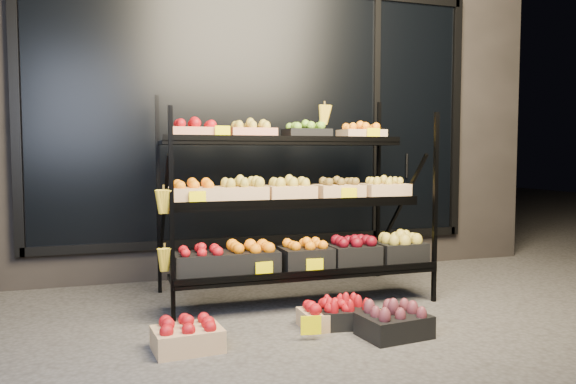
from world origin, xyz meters
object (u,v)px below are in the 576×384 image
object	(u,v)px
display_rack	(293,202)
floor_crate_midleft	(345,313)
floor_crate_left	(187,335)
floor_crate_midright	(327,314)

from	to	relation	value
display_rack	floor_crate_midleft	size ratio (longest dim) A/B	5.44
floor_crate_left	floor_crate_midleft	size ratio (longest dim) A/B	1.06
floor_crate_left	floor_crate_midright	bearing A→B (deg)	4.26
display_rack	floor_crate_left	world-z (taller)	display_rack
floor_crate_left	floor_crate_midleft	distance (m)	1.10
floor_crate_left	floor_crate_midright	world-z (taller)	floor_crate_left
display_rack	floor_crate_midright	bearing A→B (deg)	-91.39
display_rack	floor_crate_left	xyz separation A→B (m)	(-0.98, -0.93, -0.69)
floor_crate_left	floor_crate_midright	size ratio (longest dim) A/B	1.19
floor_crate_left	floor_crate_midleft	bearing A→B (deg)	2.44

